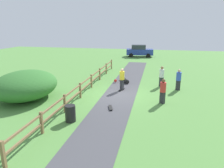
% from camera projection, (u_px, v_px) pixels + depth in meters
% --- Properties ---
extents(ground_plane, '(60.00, 60.00, 0.00)m').
position_uv_depth(ground_plane, '(120.00, 95.00, 15.45)').
color(ground_plane, '#568E42').
extents(asphalt_path, '(2.40, 28.00, 0.02)m').
position_uv_depth(asphalt_path, '(120.00, 94.00, 15.45)').
color(asphalt_path, '#47474C').
rests_on(asphalt_path, ground_plane).
extents(wooden_fence, '(0.12, 18.12, 1.10)m').
position_uv_depth(wooden_fence, '(86.00, 84.00, 15.79)').
color(wooden_fence, olive).
rests_on(wooden_fence, ground_plane).
extents(bush_large, '(4.06, 4.87, 1.95)m').
position_uv_depth(bush_large, '(26.00, 85.00, 14.39)').
color(bush_large, '#33702D').
rests_on(bush_large, ground_plane).
extents(trash_bin, '(0.56, 0.56, 0.90)m').
position_uv_depth(trash_bin, '(70.00, 113.00, 11.06)').
color(trash_bin, black).
rests_on(trash_bin, ground_plane).
extents(skater_riding, '(0.47, 0.82, 1.73)m').
position_uv_depth(skater_riding, '(122.00, 78.00, 16.17)').
color(skater_riding, black).
rests_on(skater_riding, asphalt_path).
extents(skater_fallen, '(1.39, 1.48, 0.36)m').
position_uv_depth(skater_fallen, '(124.00, 80.00, 18.73)').
color(skater_fallen, black).
rests_on(skater_fallen, asphalt_path).
extents(skateboard_loose, '(0.44, 0.82, 0.08)m').
position_uv_depth(skateboard_loose, '(111.00, 107.00, 12.81)').
color(skateboard_loose, black).
rests_on(skateboard_loose, asphalt_path).
extents(bystander_blue, '(0.42, 0.42, 1.68)m').
position_uv_depth(bystander_blue, '(179.00, 79.00, 16.28)').
color(bystander_blue, '#2D2D33').
rests_on(bystander_blue, ground_plane).
extents(bystander_white, '(0.54, 0.54, 1.72)m').
position_uv_depth(bystander_white, '(162.00, 76.00, 17.22)').
color(bystander_white, '#2D2D33').
rests_on(bystander_white, ground_plane).
extents(bystander_red, '(0.54, 0.54, 1.66)m').
position_uv_depth(bystander_red, '(163.00, 90.00, 13.50)').
color(bystander_red, '#2D2D33').
rests_on(bystander_red, ground_plane).
extents(parked_car_blue, '(4.36, 2.35, 1.92)m').
position_uv_depth(parked_car_blue, '(139.00, 51.00, 33.59)').
color(parked_car_blue, '#283D99').
rests_on(parked_car_blue, ground_plane).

